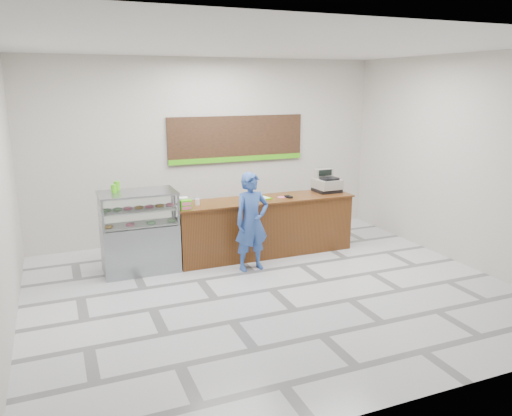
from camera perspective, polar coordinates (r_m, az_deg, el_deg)
name	(u,v)px	position (r m, az deg, el deg)	size (l,w,h in m)	color
floor	(271,289)	(7.60, 1.78, -9.29)	(7.00, 7.00, 0.00)	silver
back_wall	(210,150)	(9.88, -5.29, 6.63)	(7.00, 7.00, 0.00)	beige
ceiling	(273,46)	(7.00, 2.00, 18.05)	(7.00, 7.00, 0.00)	silver
sales_counter	(265,226)	(8.98, 0.99, -2.11)	(3.26, 0.76, 1.03)	#613313
display_case	(139,231)	(8.34, -13.18, -2.60)	(1.22, 0.72, 1.33)	gray
menu_board	(237,140)	(9.99, -2.20, 7.82)	(2.80, 0.06, 0.90)	black
cash_register	(327,183)	(9.49, 8.07, 2.80)	(0.47, 0.49, 0.42)	black
card_terminal	(289,197)	(8.92, 3.75, 1.29)	(0.08, 0.15, 0.04)	black
serving_tray	(260,199)	(8.80, 0.44, 1.09)	(0.43, 0.35, 0.02)	#5DB900
napkin_box	(183,201)	(8.47, -8.29, 0.79)	(0.15, 0.15, 0.12)	white
straw_cup	(197,202)	(8.42, -6.72, 0.70)	(0.07, 0.07, 0.11)	silver
promo_box	(186,205)	(8.11, -8.02, 0.35)	(0.18, 0.12, 0.16)	#4BC014
donut_decal	(282,197)	(8.96, 2.96, 1.25)	(0.16, 0.16, 0.00)	#DE5880
green_cup_left	(114,188)	(8.22, -15.96, 2.16)	(0.08, 0.08, 0.13)	#4BC014
green_cup_right	(117,186)	(8.38, -15.61, 2.47)	(0.10, 0.10, 0.15)	#4BC014
customer	(252,222)	(8.15, -0.49, -1.58)	(0.59, 0.39, 1.63)	#2F519E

